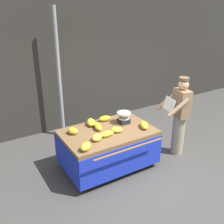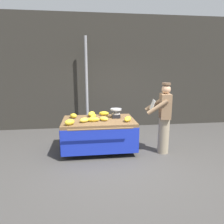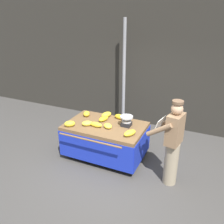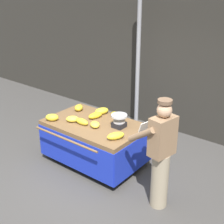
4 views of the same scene
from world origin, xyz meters
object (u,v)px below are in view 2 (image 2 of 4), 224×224
(banana_bunch_4, at_px, (84,120))
(banana_bunch_8, at_px, (70,122))
(banana_bunch_0, at_px, (92,114))
(banana_bunch_5, at_px, (104,113))
(weighing_scale, at_px, (116,113))
(banana_bunch_1, at_px, (104,119))
(banana_bunch_3, at_px, (93,119))
(banana_cart, at_px, (99,128))
(banana_bunch_7, at_px, (93,116))
(vendor_person, at_px, (164,118))
(banana_bunch_2, at_px, (128,119))
(street_pole, at_px, (87,85))
(banana_bunch_6, at_px, (73,116))

(banana_bunch_4, distance_m, banana_bunch_8, 0.38)
(banana_bunch_0, relative_size, banana_bunch_5, 1.09)
(weighing_scale, xyz_separation_m, banana_bunch_1, (-0.33, -0.26, -0.07))
(banana_bunch_0, relative_size, banana_bunch_4, 1.21)
(weighing_scale, distance_m, banana_bunch_3, 0.67)
(banana_cart, relative_size, weighing_scale, 6.33)
(banana_bunch_1, xyz_separation_m, banana_bunch_5, (0.05, 0.54, 0.01))
(banana_bunch_1, xyz_separation_m, banana_bunch_3, (-0.26, -0.06, 0.01))
(banana_bunch_5, distance_m, banana_bunch_7, 0.39)
(banana_bunch_0, relative_size, vendor_person, 0.16)
(banana_cart, relative_size, banana_bunch_7, 6.08)
(banana_cart, distance_m, banana_bunch_0, 0.51)
(banana_bunch_2, height_order, banana_bunch_5, same)
(banana_bunch_7, bearing_deg, banana_bunch_8, -133.43)
(banana_bunch_5, bearing_deg, banana_bunch_4, -129.86)
(weighing_scale, xyz_separation_m, vendor_person, (1.09, -0.46, -0.05))
(banana_bunch_7, bearing_deg, weighing_scale, -3.36)
(banana_bunch_3, bearing_deg, banana_bunch_8, -157.57)
(banana_cart, height_order, banana_bunch_4, banana_bunch_4)
(street_pole, height_order, banana_bunch_5, street_pole)
(banana_bunch_2, relative_size, banana_bunch_6, 1.42)
(banana_cart, xyz_separation_m, banana_bunch_3, (-0.13, -0.18, 0.27))
(banana_bunch_1, height_order, banana_bunch_7, banana_bunch_7)
(banana_bunch_3, xyz_separation_m, banana_bunch_4, (-0.21, -0.02, -0.00))
(banana_bunch_0, bearing_deg, banana_bunch_3, -87.44)
(street_pole, distance_m, banana_bunch_8, 2.27)
(street_pole, distance_m, banana_bunch_4, 2.05)
(banana_bunch_2, bearing_deg, street_pole, 115.33)
(banana_bunch_3, relative_size, vendor_person, 0.17)
(banana_bunch_6, distance_m, vendor_person, 2.23)
(street_pole, relative_size, banana_bunch_5, 11.84)
(banana_bunch_3, height_order, vendor_person, vendor_person)
(banana_bunch_2, bearing_deg, banana_bunch_0, 142.42)
(banana_bunch_3, relative_size, banana_bunch_8, 1.22)
(weighing_scale, xyz_separation_m, banana_bunch_7, (-0.58, 0.03, -0.06))
(banana_bunch_5, bearing_deg, weighing_scale, -44.97)
(street_pole, xyz_separation_m, banana_bunch_4, (-0.08, -1.94, -0.65))
(banana_bunch_5, distance_m, vendor_person, 1.56)
(banana_bunch_7, relative_size, vendor_person, 0.17)
(banana_bunch_2, distance_m, vendor_person, 0.87)
(street_pole, xyz_separation_m, banana_bunch_0, (0.10, -1.34, -0.64))
(banana_bunch_1, bearing_deg, banana_bunch_8, -160.48)
(banana_bunch_5, bearing_deg, banana_bunch_7, -140.19)
(street_pole, xyz_separation_m, banana_bunch_6, (-0.35, -1.49, -0.64))
(street_pole, relative_size, banana_bunch_0, 10.85)
(street_pole, xyz_separation_m, banana_bunch_8, (-0.40, -2.14, -0.63))
(banana_bunch_0, height_order, banana_bunch_7, banana_bunch_0)
(banana_bunch_8, bearing_deg, banana_bunch_2, 6.49)
(banana_bunch_1, xyz_separation_m, banana_bunch_6, (-0.74, 0.37, 0.01))
(banana_cart, relative_size, banana_bunch_3, 6.16)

